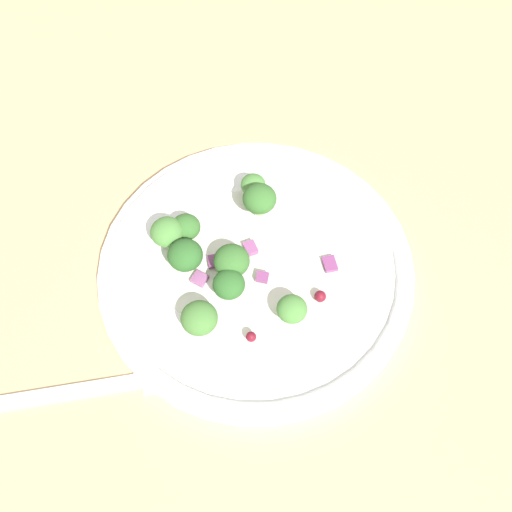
{
  "coord_description": "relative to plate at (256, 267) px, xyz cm",
  "views": [
    {
      "loc": [
        12.87,
        -19.65,
        45.32
      ],
      "look_at": [
        -2.66,
        -0.69,
        2.7
      ],
      "focal_mm": 42.19,
      "sensor_mm": 36.0,
      "label": 1
    }
  ],
  "objects": [
    {
      "name": "ground_plane",
      "position": [
        2.66,
        0.69,
        -1.86
      ],
      "size": [
        180.0,
        180.0,
        2.0
      ],
      "primitive_type": "cube",
      "color": "tan"
    },
    {
      "name": "plate",
      "position": [
        0.0,
        0.0,
        0.0
      ],
      "size": [
        26.53,
        26.53,
        1.7
      ],
      "color": "white",
      "rests_on": "ground_plane"
    },
    {
      "name": "dressing_pool",
      "position": [
        -0.0,
        0.0,
        0.44
      ],
      "size": [
        15.39,
        15.39,
        0.2
      ],
      "primitive_type": "cylinder",
      "color": "white",
      "rests_on": "plate"
    },
    {
      "name": "broccoli_floret_0",
      "position": [
        -6.95,
        -3.14,
        2.32
      ],
      "size": [
        2.77,
        2.77,
        2.81
      ],
      "color": "#9EC684",
      "rests_on": "plate"
    },
    {
      "name": "broccoli_floret_1",
      "position": [
        -1.07,
        -1.79,
        2.23
      ],
      "size": [
        2.95,
        2.95,
        2.98
      ],
      "color": "#ADD18E",
      "rests_on": "plate"
    },
    {
      "name": "broccoli_floret_2",
      "position": [
        -4.7,
        5.35,
        1.93
      ],
      "size": [
        2.19,
        2.19,
        2.22
      ],
      "color": "#8EB77A",
      "rests_on": "plate"
    },
    {
      "name": "broccoli_floret_3",
      "position": [
        0.24,
        -7.17,
        2.12
      ],
      "size": [
        2.89,
        2.89,
        2.92
      ],
      "color": "#9EC684",
      "rests_on": "plate"
    },
    {
      "name": "broccoli_floret_4",
      "position": [
        5.26,
        -2.03,
        2.06
      ],
      "size": [
        2.41,
        2.41,
        2.44
      ],
      "color": "#ADD18E",
      "rests_on": "plate"
    },
    {
      "name": "broccoli_floret_5",
      "position": [
        -4.16,
        -3.91,
        2.58
      ],
      "size": [
        2.88,
        2.88,
        2.91
      ],
      "color": "#8EB77A",
      "rests_on": "plate"
    },
    {
      "name": "broccoli_floret_6",
      "position": [
        0.15,
        -3.57,
        2.26
      ],
      "size": [
        2.59,
        2.59,
        2.62
      ],
      "color": "#8EB77A",
      "rests_on": "plate"
    },
    {
      "name": "broccoli_floret_7",
      "position": [
        -2.9,
        4.02,
        2.88
      ],
      "size": [
        2.89,
        2.89,
        2.93
      ],
      "color": "#9EC684",
      "rests_on": "plate"
    },
    {
      "name": "broccoli_floret_8",
      "position": [
        -6.26,
        -1.65,
        1.96
      ],
      "size": [
        2.48,
        2.48,
        2.51
      ],
      "color": "#ADD18E",
      "rests_on": "plate"
    },
    {
      "name": "cranberry_0",
      "position": [
        4.07,
        -5.56,
        1.35
      ],
      "size": [
        0.83,
        0.83,
        0.83
      ],
      "primitive_type": "sphere",
      "color": "maroon",
      "rests_on": "plate"
    },
    {
      "name": "cranberry_1",
      "position": [
        -6.92,
        -0.41,
        1.07
      ],
      "size": [
        0.75,
        0.75,
        0.75
      ],
      "primitive_type": "sphere",
      "color": "maroon",
      "rests_on": "plate"
    },
    {
      "name": "cranberry_2",
      "position": [
        6.09,
        0.96,
        1.14
      ],
      "size": [
        0.97,
        0.97,
        0.97
      ],
      "primitive_type": "sphere",
      "color": "maroon",
      "rests_on": "plate"
    },
    {
      "name": "cranberry_3",
      "position": [
        -1.72,
        -0.38,
        1.18
      ],
      "size": [
        0.81,
        0.81,
        0.81
      ],
      "primitive_type": "sphere",
      "color": "#4C0A14",
      "rests_on": "plate"
    },
    {
      "name": "onion_bit_0",
      "position": [
        -2.77,
        -2.15,
        0.79
      ],
      "size": [
        1.51,
        1.5,
        0.44
      ],
      "primitive_type": "cube",
      "rotation": [
        0.0,
        0.0,
        0.87
      ],
      "color": "#843D75",
      "rests_on": "plate"
    },
    {
      "name": "onion_bit_1",
      "position": [
        -5.13,
        -3.13,
        0.56
      ],
      "size": [
        1.3,
        0.95,
        0.41
      ],
      "primitive_type": "cube",
      "rotation": [
        0.0,
        0.0,
        3.02
      ],
      "color": "#934C84",
      "rests_on": "plate"
    },
    {
      "name": "onion_bit_2",
      "position": [
        -2.62,
        -4.13,
        0.76
      ],
      "size": [
        1.39,
        1.33,
        0.37
      ],
      "primitive_type": "cube",
      "rotation": [
        0.0,
        0.0,
        0.19
      ],
      "color": "#A35B93",
      "rests_on": "plate"
    },
    {
      "name": "onion_bit_3",
      "position": [
        4.86,
        3.77,
        0.81
      ],
      "size": [
        1.75,
        1.69,
        0.37
      ],
      "primitive_type": "cube",
      "rotation": [
        0.0,
        0.0,
        0.9
      ],
      "color": "#843D75",
      "rests_on": "plate"
    },
    {
      "name": "onion_bit_4",
      "position": [
        1.38,
        -0.86,
        1.05
      ],
      "size": [
        1.26,
        1.19,
        0.52
      ],
      "primitive_type": "cube",
      "rotation": [
        0.0,
        0.0,
        2.05
      ],
      "color": "#843D75",
      "rests_on": "plate"
    },
    {
      "name": "onion_bit_5",
      "position": [
        -1.17,
        0.94,
        0.96
      ],
      "size": [
        1.53,
        1.44,
        0.55
      ],
      "primitive_type": "cube",
      "rotation": [
        0.0,
        0.0,
        2.64
      ],
      "color": "#934C84",
      "rests_on": "plate"
    },
    {
      "name": "fork",
      "position": [
        -3.64,
        -16.46,
        -0.61
      ],
      "size": [
        13.56,
        15.22,
        0.5
      ],
      "color": "silver",
      "rests_on": "ground_plane"
    }
  ]
}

